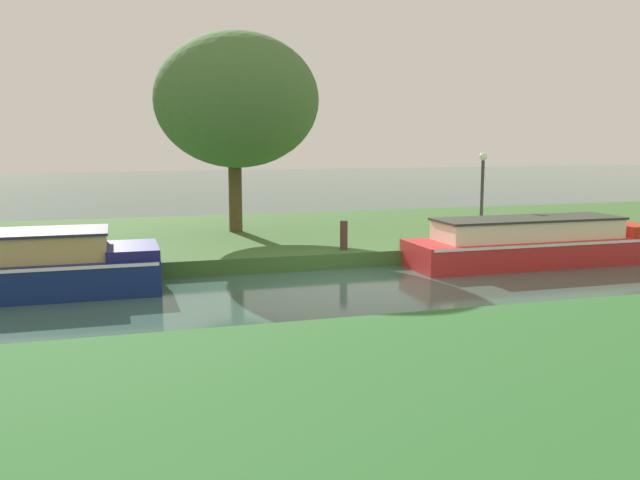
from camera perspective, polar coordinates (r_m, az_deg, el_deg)
The scene contains 7 objects.
ground_plane at distance 15.59m, azimuth 3.08°, elevation -3.81°, with size 120.00×120.00×0.00m, color #36574C.
riverbank_far at distance 22.17m, azimuth -3.08°, elevation 0.36°, with size 72.00×10.00×0.40m, color #385F2A.
navy_barge at distance 15.80m, azimuth -21.03°, elevation -2.02°, with size 4.20×2.19×1.37m.
red_narrowboat at distance 19.02m, azimuth 17.42°, elevation -0.26°, with size 6.84×1.92×1.25m.
willow_tree_centre at distance 21.12m, azimuth -6.95°, elevation 11.48°, with size 4.97×4.67×6.10m.
lamp_post at distance 21.33m, azimuth 13.40°, elevation 4.71°, with size 0.24×0.24×2.51m.
mooring_post_near at distance 18.04m, azimuth 2.00°, elevation 0.38°, with size 0.20×0.20×0.76m, color #492F29.
Camera 1 is at (-5.20, -14.32, 3.29)m, focal length 38.34 mm.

